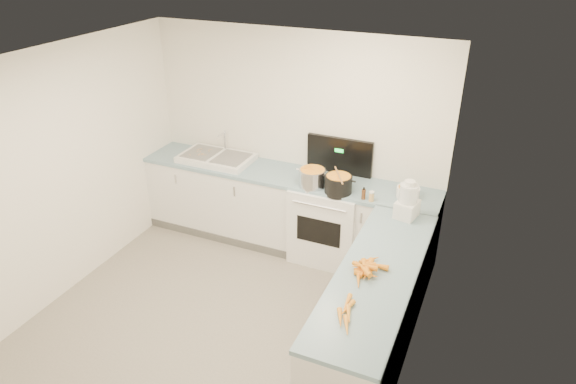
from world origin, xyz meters
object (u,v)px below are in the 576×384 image
at_px(steel_pot, 312,179).
at_px(black_pot, 338,185).
at_px(sink, 216,158).
at_px(extract_bottle, 364,194).
at_px(spice_jar, 371,197).
at_px(food_processor, 408,202).
at_px(stove, 329,219).
at_px(mixing_bowl, 408,192).

relative_size(steel_pot, black_pot, 1.01).
distance_m(sink, steel_pot, 1.31).
height_order(extract_bottle, spice_jar, extract_bottle).
bearing_deg(sink, food_processor, -10.08).
relative_size(sink, spice_jar, 9.33).
bearing_deg(sink, steel_pot, -7.33).
relative_size(black_pot, extract_bottle, 2.71).
bearing_deg(stove, black_pot, -49.79).
height_order(stove, extract_bottle, stove).
bearing_deg(food_processor, extract_bottle, 159.00).
bearing_deg(stove, spice_jar, -23.73).
height_order(sink, spice_jar, sink).
height_order(black_pot, food_processor, food_processor).
xyz_separation_m(sink, black_pot, (1.60, -0.19, 0.05)).
height_order(black_pot, spice_jar, black_pot).
xyz_separation_m(mixing_bowl, extract_bottle, (-0.41, -0.23, -0.00)).
distance_m(stove, mixing_bowl, 1.00).
height_order(steel_pot, food_processor, food_processor).
height_order(stove, steel_pot, stove).
height_order(stove, sink, stove).
xyz_separation_m(stove, black_pot, (0.15, -0.18, 0.55)).
bearing_deg(black_pot, extract_bottle, -8.86).
relative_size(sink, steel_pot, 2.93).
bearing_deg(spice_jar, mixing_bowl, 36.13).
distance_m(sink, food_processor, 2.41).
bearing_deg(sink, extract_bottle, -7.15).
distance_m(stove, steel_pot, 0.59).
height_order(sink, black_pot, sink).
distance_m(extract_bottle, spice_jar, 0.09).
bearing_deg(spice_jar, stove, 156.27).
bearing_deg(black_pot, food_processor, -16.60).
xyz_separation_m(sink, food_processor, (2.37, -0.42, 0.13)).
xyz_separation_m(sink, steel_pot, (1.30, -0.17, 0.05)).
bearing_deg(sink, stove, -0.62).
xyz_separation_m(stove, steel_pot, (-0.15, -0.15, 0.55)).
relative_size(steel_pot, mixing_bowl, 1.23).
bearing_deg(stove, extract_bottle, -26.73).
bearing_deg(food_processor, mixing_bowl, 99.98).
xyz_separation_m(sink, extract_bottle, (1.89, -0.24, 0.02)).
bearing_deg(extract_bottle, black_pot, 171.14).
height_order(black_pot, mixing_bowl, black_pot).
bearing_deg(stove, food_processor, -23.80).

